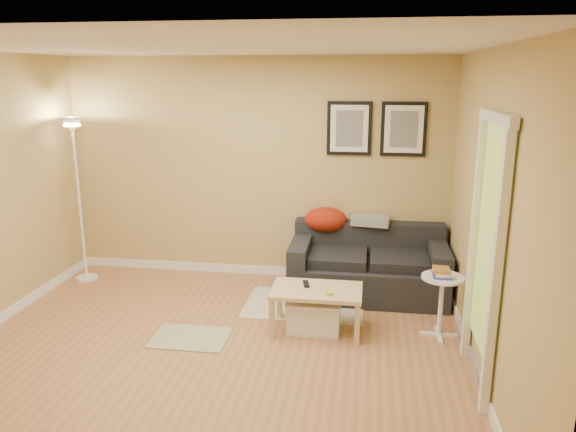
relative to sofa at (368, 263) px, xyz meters
The scene contains 22 objects.
floor 2.07m from the sofa, 131.30° to the right, with size 4.50×4.50×0.00m, color #B06D4B.
ceiling 3.02m from the sofa, 131.30° to the right, with size 4.50×4.50×0.00m, color white.
wall_back 1.70m from the sofa, 160.73° to the left, with size 4.50×4.50×0.00m, color tan.
wall_front 3.89m from the sofa, 110.85° to the right, with size 4.50×4.50×0.00m, color tan.
wall_right 2.00m from the sofa, 59.37° to the right, with size 4.00×4.00×0.00m, color tan.
baseboard_back 1.46m from the sofa, 161.11° to the left, with size 4.50×0.02×0.10m, color white.
baseboard_right 1.80m from the sofa, 59.65° to the right, with size 0.02×4.00×0.10m, color white.
sofa is the anchor object (origin of this frame).
red_throw 0.70m from the sofa, 149.91° to the left, with size 0.48×0.36×0.28m, color #942D0D, non-canonical shape.
plaid_throw 0.51m from the sofa, 87.84° to the left, with size 0.42×0.26×0.10m, color tan, non-canonical shape.
framed_print_left 1.52m from the sofa, 120.70° to the left, with size 0.50×0.04×0.60m, color black, non-canonical shape.
framed_print_right 1.53m from the sofa, 52.97° to the left, with size 0.50×0.04×0.60m, color black, non-canonical shape.
area_rug 0.86m from the sofa, 148.61° to the right, with size 1.25×0.85×0.01m, color beige.
green_runner 2.12m from the sofa, 140.97° to the right, with size 0.70×0.50×0.01m, color #668C4C.
coffee_table 1.09m from the sofa, 116.16° to the right, with size 0.85×0.52×0.43m, color #D2B980, non-canonical shape.
remote_control 1.07m from the sofa, 123.54° to the right, with size 0.05×0.16×0.02m, color black.
tape_roll 1.15m from the sofa, 107.87° to the right, with size 0.07×0.07×0.03m, color yellow.
storage_bin 1.11m from the sofa, 117.49° to the right, with size 0.51×0.38×0.32m, color white, non-canonical shape.
side_table 1.14m from the sofa, 53.69° to the right, with size 0.39×0.39×0.59m, color white, non-canonical shape.
book_stack 1.15m from the sofa, 53.67° to the right, with size 0.17×0.22×0.07m, color #4837A7, non-canonical shape.
floor_lamp 3.39m from the sofa, behind, with size 0.25×0.25×1.94m, color white, non-canonical shape.
doorway 1.99m from the sofa, 63.01° to the right, with size 0.12×1.01×2.13m, color white, non-canonical shape.
Camera 1 is at (1.31, -4.27, 2.39)m, focal length 34.24 mm.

